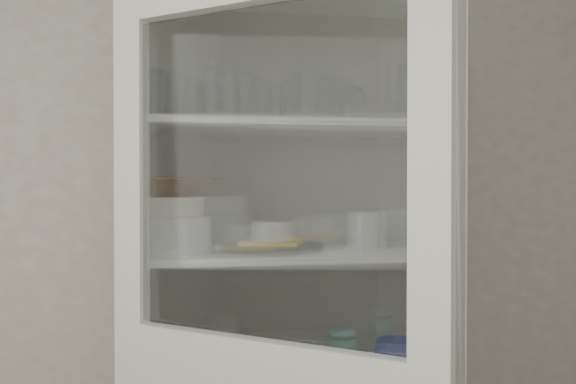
# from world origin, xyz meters

# --- Properties ---
(wall_back) EXTENTS (3.60, 0.02, 2.60)m
(wall_back) POSITION_xyz_m (0.00, 1.50, 1.30)
(wall_back) COLOR #A89F8F
(wall_back) RESTS_ON ground
(pantry_cabinet) EXTENTS (1.00, 0.45, 2.10)m
(pantry_cabinet) POSITION_xyz_m (0.20, 1.34, 0.94)
(pantry_cabinet) COLOR silver
(pantry_cabinet) RESTS_ON floor
(tumbler_0) EXTENTS (0.09, 0.09, 0.14)m
(tumbler_0) POSITION_xyz_m (-0.21, 1.16, 1.73)
(tumbler_0) COLOR silver
(tumbler_0) RESTS_ON shelf_glass
(tumbler_1) EXTENTS (0.08, 0.08, 0.13)m
(tumbler_1) POSITION_xyz_m (-0.04, 1.11, 1.73)
(tumbler_1) COLOR silver
(tumbler_1) RESTS_ON shelf_glass
(tumbler_2) EXTENTS (0.07, 0.07, 0.13)m
(tumbler_2) POSITION_xyz_m (0.01, 1.15, 1.72)
(tumbler_2) COLOR silver
(tumbler_2) RESTS_ON shelf_glass
(tumbler_3) EXTENTS (0.09, 0.09, 0.14)m
(tumbler_3) POSITION_xyz_m (0.06, 1.15, 1.73)
(tumbler_3) COLOR silver
(tumbler_3) RESTS_ON shelf_glass
(tumbler_4) EXTENTS (0.07, 0.07, 0.13)m
(tumbler_4) POSITION_xyz_m (0.30, 1.14, 1.73)
(tumbler_4) COLOR silver
(tumbler_4) RESTS_ON shelf_glass
(tumbler_5) EXTENTS (0.08, 0.08, 0.13)m
(tumbler_5) POSITION_xyz_m (0.58, 1.12, 1.73)
(tumbler_5) COLOR silver
(tumbler_5) RESTS_ON shelf_glass
(tumbler_6) EXTENTS (0.07, 0.07, 0.14)m
(tumbler_6) POSITION_xyz_m (0.61, 1.12, 1.73)
(tumbler_6) COLOR silver
(tumbler_6) RESTS_ON shelf_glass
(tumbler_7) EXTENTS (0.09, 0.09, 0.15)m
(tumbler_7) POSITION_xyz_m (-0.21, 1.25, 1.74)
(tumbler_7) COLOR silver
(tumbler_7) RESTS_ON shelf_glass
(tumbler_8) EXTENTS (0.08, 0.08, 0.14)m
(tumbler_8) POSITION_xyz_m (-0.20, 1.25, 1.73)
(tumbler_8) COLOR silver
(tumbler_8) RESTS_ON shelf_glass
(tumbler_9) EXTENTS (0.09, 0.09, 0.15)m
(tumbler_9) POSITION_xyz_m (0.21, 1.28, 1.74)
(tumbler_9) COLOR silver
(tumbler_9) RESTS_ON shelf_glass
(tumbler_10) EXTENTS (0.08, 0.08, 0.13)m
(tumbler_10) POSITION_xyz_m (0.16, 1.29, 1.73)
(tumbler_10) COLOR silver
(tumbler_10) RESTS_ON shelf_glass
(tumbler_11) EXTENTS (0.07, 0.07, 0.14)m
(tumbler_11) POSITION_xyz_m (0.35, 1.25, 1.73)
(tumbler_11) COLOR silver
(tumbler_11) RESTS_ON shelf_glass
(goblet_0) EXTENTS (0.07, 0.07, 0.17)m
(goblet_0) POSITION_xyz_m (-0.05, 1.36, 1.74)
(goblet_0) COLOR silver
(goblet_0) RESTS_ON shelf_glass
(goblet_1) EXTENTS (0.07, 0.07, 0.15)m
(goblet_1) POSITION_xyz_m (0.23, 1.38, 1.74)
(goblet_1) COLOR silver
(goblet_1) RESTS_ON shelf_glass
(goblet_2) EXTENTS (0.08, 0.08, 0.19)m
(goblet_2) POSITION_xyz_m (0.41, 1.36, 1.76)
(goblet_2) COLOR silver
(goblet_2) RESTS_ON shelf_glass
(goblet_3) EXTENTS (0.07, 0.07, 0.16)m
(goblet_3) POSITION_xyz_m (0.45, 1.39, 1.74)
(goblet_3) COLOR silver
(goblet_3) RESTS_ON shelf_glass
(plate_stack_front) EXTENTS (0.23, 0.23, 0.11)m
(plate_stack_front) POSITION_xyz_m (-0.16, 1.21, 1.32)
(plate_stack_front) COLOR silver
(plate_stack_front) RESTS_ON shelf_plates
(plate_stack_back) EXTENTS (0.21, 0.21, 0.06)m
(plate_stack_back) POSITION_xyz_m (-0.20, 1.40, 1.29)
(plate_stack_back) COLOR silver
(plate_stack_back) RESTS_ON shelf_plates
(cream_bowl) EXTENTS (0.19, 0.19, 0.06)m
(cream_bowl) POSITION_xyz_m (-0.16, 1.21, 1.40)
(cream_bowl) COLOR silver
(cream_bowl) RESTS_ON plate_stack_front
(terracotta_bowl) EXTENTS (0.26, 0.26, 0.06)m
(terracotta_bowl) POSITION_xyz_m (-0.16, 1.21, 1.46)
(terracotta_bowl) COLOR #4C2F19
(terracotta_bowl) RESTS_ON cream_bowl
(glass_platter) EXTENTS (0.36, 0.36, 0.02)m
(glass_platter) POSITION_xyz_m (0.15, 1.25, 1.27)
(glass_platter) COLOR silver
(glass_platter) RESTS_ON shelf_plates
(yellow_trivet) EXTENTS (0.23, 0.23, 0.01)m
(yellow_trivet) POSITION_xyz_m (0.15, 1.25, 1.29)
(yellow_trivet) COLOR yellow
(yellow_trivet) RESTS_ON glass_platter
(white_ramekin) EXTENTS (0.18, 0.18, 0.06)m
(white_ramekin) POSITION_xyz_m (0.15, 1.25, 1.32)
(white_ramekin) COLOR silver
(white_ramekin) RESTS_ON yellow_trivet
(grey_bowl_stack) EXTENTS (0.13, 0.13, 0.12)m
(grey_bowl_stack) POSITION_xyz_m (0.46, 1.27, 1.32)
(grey_bowl_stack) COLOR silver
(grey_bowl_stack) RESTS_ON shelf_plates
(mug_blue) EXTENTS (0.18, 0.18, 0.11)m
(mug_blue) POSITION_xyz_m (0.54, 1.22, 0.92)
(mug_blue) COLOR #09148C
(mug_blue) RESTS_ON shelf_mugs
(mug_teal) EXTENTS (0.10, 0.10, 0.09)m
(mug_teal) POSITION_xyz_m (0.39, 1.30, 0.91)
(mug_teal) COLOR teal
(mug_teal) RESTS_ON shelf_mugs
(mug_white) EXTENTS (0.12, 0.12, 0.08)m
(mug_white) POSITION_xyz_m (0.25, 1.16, 0.90)
(mug_white) COLOR silver
(mug_white) RESTS_ON shelf_mugs
(teal_jar) EXTENTS (0.10, 0.10, 0.12)m
(teal_jar) POSITION_xyz_m (0.39, 1.31, 0.92)
(teal_jar) COLOR teal
(teal_jar) RESTS_ON shelf_mugs
(measuring_cups) EXTENTS (0.10, 0.10, 0.04)m
(measuring_cups) POSITION_xyz_m (-0.07, 1.20, 0.88)
(measuring_cups) COLOR #B7B8CA
(measuring_cups) RESTS_ON shelf_mugs
(white_canister) EXTENTS (0.12, 0.12, 0.13)m
(white_canister) POSITION_xyz_m (-0.20, 1.32, 0.92)
(white_canister) COLOR silver
(white_canister) RESTS_ON shelf_mugs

